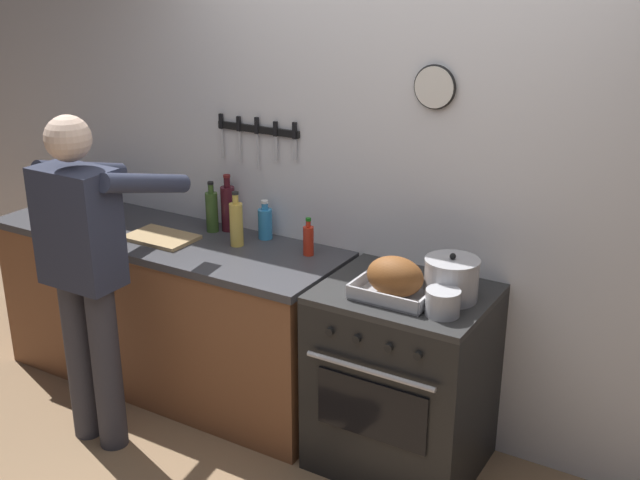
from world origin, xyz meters
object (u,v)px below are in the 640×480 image
at_px(bottle_hot_sauce, 308,240).
at_px(bottle_wine_red, 228,207).
at_px(stove, 402,379).
at_px(stock_pot, 451,279).
at_px(bottle_olive_oil, 212,211).
at_px(bottle_dish_soap, 265,223).
at_px(person_cook, 86,263).
at_px(cutting_board, 161,238).
at_px(bottle_cooking_oil, 236,223).
at_px(roasting_pan, 395,279).
at_px(saucepan, 443,302).

height_order(bottle_hot_sauce, bottle_wine_red, bottle_wine_red).
bearing_deg(bottle_hot_sauce, stove, -13.97).
bearing_deg(stock_pot, bottle_wine_red, 171.15).
relative_size(bottle_hot_sauce, bottle_olive_oil, 0.70).
bearing_deg(bottle_dish_soap, person_cook, -118.40).
bearing_deg(cutting_board, stove, 2.46).
height_order(person_cook, bottle_wine_red, person_cook).
bearing_deg(bottle_cooking_oil, stock_pot, -2.41).
xyz_separation_m(stock_pot, bottle_wine_red, (-1.37, 0.21, 0.04)).
height_order(roasting_pan, stock_pot, stock_pot).
distance_m(stove, bottle_cooking_oil, 1.15).
height_order(stove, stock_pot, stock_pot).
relative_size(roasting_pan, bottle_wine_red, 1.13).
height_order(bottle_dish_soap, bottle_wine_red, bottle_wine_red).
relative_size(saucepan, cutting_board, 0.41).
distance_m(stock_pot, bottle_dish_soap, 1.15).
distance_m(bottle_cooking_oil, bottle_hot_sauce, 0.40).
height_order(stock_pot, bottle_cooking_oil, bottle_cooking_oil).
xyz_separation_m(stove, bottle_cooking_oil, (-0.99, 0.08, 0.57)).
height_order(stock_pot, saucepan, stock_pot).
relative_size(stove, person_cook, 0.54).
bearing_deg(bottle_dish_soap, bottle_hot_sauce, -14.99).
xyz_separation_m(cutting_board, bottle_hot_sauce, (0.78, 0.21, 0.07)).
relative_size(roasting_pan, bottle_olive_oil, 1.26).
bearing_deg(stock_pot, bottle_cooking_oil, 177.59).
height_order(roasting_pan, cutting_board, roasting_pan).
bearing_deg(bottle_wine_red, stove, -11.52).
distance_m(person_cook, bottle_cooking_oil, 0.78).
bearing_deg(stove, person_cook, -156.63).
height_order(roasting_pan, bottle_olive_oil, bottle_olive_oil).
relative_size(person_cook, stock_pot, 6.89).
height_order(saucepan, bottle_wine_red, bottle_wine_red).
bearing_deg(bottle_cooking_oil, person_cook, -119.76).
distance_m(cutting_board, bottle_dish_soap, 0.55).
xyz_separation_m(stove, bottle_olive_oil, (-1.24, 0.18, 0.57)).
distance_m(bottle_hot_sauce, bottle_wine_red, 0.57).
bearing_deg(bottle_cooking_oil, bottle_olive_oil, 156.39).
bearing_deg(person_cook, stove, -80.74).
xyz_separation_m(stock_pot, bottle_olive_oil, (-1.44, 0.16, 0.02)).
distance_m(saucepan, bottle_dish_soap, 1.22).
xyz_separation_m(stove, cutting_board, (-1.39, -0.06, 0.46)).
distance_m(person_cook, saucepan, 1.67).
xyz_separation_m(stove, saucepan, (0.23, -0.14, 0.51)).
relative_size(person_cook, roasting_pan, 4.72).
distance_m(roasting_pan, bottle_hot_sauce, 0.64).
bearing_deg(bottle_cooking_oil, roasting_pan, -9.55).
bearing_deg(bottle_dish_soap, stove, -14.32).
bearing_deg(roasting_pan, person_cook, -159.66).
bearing_deg(stove, bottle_cooking_oil, 175.67).
bearing_deg(cutting_board, roasting_pan, -1.24).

